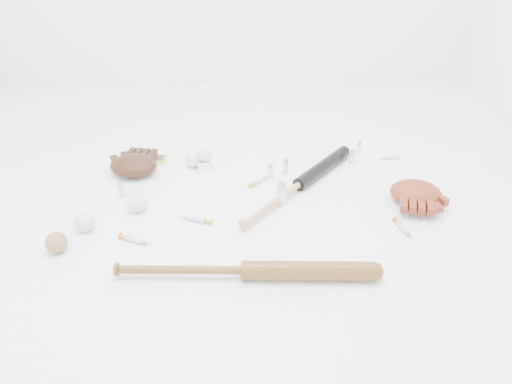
{
  "coord_description": "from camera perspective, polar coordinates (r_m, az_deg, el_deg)",
  "views": [
    {
      "loc": [
        -0.06,
        -1.72,
        1.09
      ],
      "look_at": [
        0.05,
        0.0,
        0.06
      ],
      "focal_mm": 35.0,
      "sensor_mm": 36.0,
      "label": 1
    }
  ],
  "objects": [
    {
      "name": "baseball_on_pedestal",
      "position": [
        2.3,
        -5.92,
        4.29
      ],
      "size": [
        0.07,
        0.07,
        0.07
      ],
      "primitive_type": "sphere",
      "color": "silver",
      "rests_on": "pedestal"
    },
    {
      "name": "vial_2",
      "position": [
        2.22,
        1.64,
        2.46
      ],
      "size": [
        0.03,
        0.03,
        0.07
      ],
      "primitive_type": "cylinder",
      "color": "silver",
      "rests_on": "ground"
    },
    {
      "name": "syringe_3",
      "position": [
        1.96,
        16.47,
        -4.0
      ],
      "size": [
        0.06,
        0.16,
        0.02
      ],
      "primitive_type": null,
      "rotation": [
        0.0,
        0.0,
        -1.37
      ],
      "color": "#ADBCC6",
      "rests_on": "ground"
    },
    {
      "name": "bat_wood",
      "position": [
        1.65,
        -1.36,
        -8.95
      ],
      "size": [
        0.9,
        0.13,
        0.07
      ],
      "primitive_type": null,
      "rotation": [
        0.0,
        0.0,
        -0.07
      ],
      "color": "brown",
      "rests_on": "ground"
    },
    {
      "name": "vial_3",
      "position": [
        2.02,
        2.93,
        -0.15
      ],
      "size": [
        0.04,
        0.04,
        0.1
      ],
      "primitive_type": "cylinder",
      "color": "silver",
      "rests_on": "ground"
    },
    {
      "name": "vial_4",
      "position": [
        2.15,
        -15.18,
        0.28
      ],
      "size": [
        0.03,
        0.03,
        0.07
      ],
      "primitive_type": "cylinder",
      "color": "silver",
      "rests_on": "ground"
    },
    {
      "name": "bat_dark",
      "position": [
        2.13,
        4.98,
        0.91
      ],
      "size": [
        0.58,
        0.66,
        0.06
      ],
      "primitive_type": null,
      "rotation": [
        0.0,
        0.0,
        0.86
      ],
      "color": "black",
      "rests_on": "ground"
    },
    {
      "name": "glove_tan",
      "position": [
        2.14,
        17.8,
        -0.06
      ],
      "size": [
        0.31,
        0.31,
        0.09
      ],
      "primitive_type": null,
      "rotation": [
        0.0,
        0.0,
        2.85
      ],
      "color": "maroon",
      "rests_on": "ground"
    },
    {
      "name": "baseball_aged",
      "position": [
        1.9,
        -21.86,
        -5.39
      ],
      "size": [
        0.08,
        0.08,
        0.08
      ],
      "primitive_type": "sphere",
      "color": "#8A6242",
      "rests_on": "ground"
    },
    {
      "name": "syringe_4",
      "position": [
        2.47,
        14.84,
        3.77
      ],
      "size": [
        0.13,
        0.04,
        0.02
      ],
      "primitive_type": null,
      "rotation": [
        0.0,
        0.0,
        3.25
      ],
      "color": "#ADBCC6",
      "rests_on": "ground"
    },
    {
      "name": "glove_dark",
      "position": [
        2.31,
        -13.82,
        3.0
      ],
      "size": [
        0.3,
        0.3,
        0.09
      ],
      "primitive_type": null,
      "rotation": [
        0.0,
        0.0,
        -0.2
      ],
      "color": "black",
      "rests_on": "ground"
    },
    {
      "name": "baseball_mid",
      "position": [
        2.04,
        -13.46,
        -1.12
      ],
      "size": [
        0.08,
        0.08,
        0.08
      ],
      "primitive_type": "sphere",
      "color": "silver",
      "rests_on": "ground"
    },
    {
      "name": "baseball_left",
      "position": [
        1.98,
        -19.0,
        -3.25
      ],
      "size": [
        0.08,
        0.08,
        0.08
      ],
      "primitive_type": "sphere",
      "color": "silver",
      "rests_on": "ground"
    },
    {
      "name": "trading_card",
      "position": [
        2.43,
        -11.03,
        3.68
      ],
      "size": [
        0.07,
        0.1,
        0.01
      ],
      "primitive_type": "cube",
      "rotation": [
        0.0,
        0.0,
        -0.05
      ],
      "color": "gold",
      "rests_on": "ground"
    },
    {
      "name": "vial_5",
      "position": [
        2.38,
        10.95,
        3.98
      ],
      "size": [
        0.03,
        0.03,
        0.07
      ],
      "primitive_type": "cylinder",
      "color": "silver",
      "rests_on": "ground"
    },
    {
      "name": "syringe_1",
      "position": [
        1.95,
        -6.94,
        -3.12
      ],
      "size": [
        0.16,
        0.09,
        0.02
      ],
      "primitive_type": null,
      "rotation": [
        0.0,
        0.0,
        2.74
      ],
      "color": "#ADBCC6",
      "rests_on": "ground"
    },
    {
      "name": "vial_0",
      "position": [
        2.25,
        3.38,
        2.93
      ],
      "size": [
        0.03,
        0.03,
        0.07
      ],
      "primitive_type": "cylinder",
      "color": "silver",
      "rests_on": "ground"
    },
    {
      "name": "syringe_2",
      "position": [
        2.19,
        0.39,
        1.29
      ],
      "size": [
        0.13,
        0.12,
        0.02
      ],
      "primitive_type": null,
      "rotation": [
        0.0,
        0.0,
        0.78
      ],
      "color": "#ADBCC6",
      "rests_on": "ground"
    },
    {
      "name": "syringe_0",
      "position": [
        1.88,
        -13.63,
        -5.37
      ],
      "size": [
        0.16,
        0.09,
        0.02
      ],
      "primitive_type": null,
      "rotation": [
        0.0,
        0.0,
        -0.44
      ],
      "color": "#ADBCC6",
      "rests_on": "ground"
    },
    {
      "name": "vial_1",
      "position": [
        2.5,
        11.72,
        5.07
      ],
      "size": [
        0.02,
        0.02,
        0.06
      ],
      "primitive_type": "cylinder",
      "color": "silver",
      "rests_on": "ground"
    },
    {
      "name": "baseball_upper",
      "position": [
        2.33,
        -7.19,
        3.76
      ],
      "size": [
        0.08,
        0.08,
        0.08
      ],
      "primitive_type": "sphere",
      "color": "silver",
      "rests_on": "ground"
    },
    {
      "name": "pedestal",
      "position": [
        2.32,
        -5.85,
        3.18
      ],
      "size": [
        0.06,
        0.06,
        0.03
      ],
      "primitive_type": "cube",
      "rotation": [
        0.0,
        0.0,
        -0.03
      ],
      "color": "white",
      "rests_on": "ground"
    }
  ]
}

